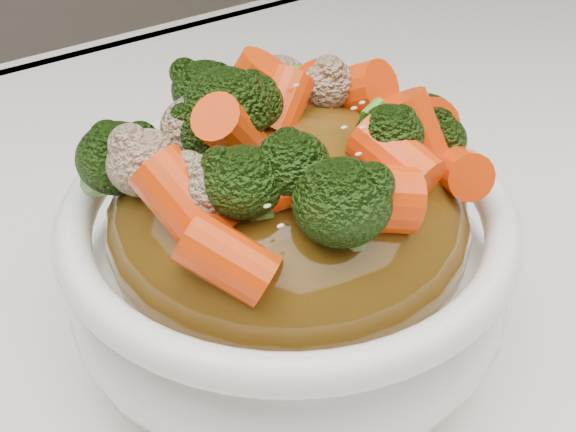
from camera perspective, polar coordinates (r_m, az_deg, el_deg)
bowl at (r=0.37m, az=0.00°, el=-3.72°), size 0.20×0.20×0.08m
sauce_base at (r=0.35m, az=0.00°, el=-0.36°), size 0.16×0.16×0.09m
carrots at (r=0.32m, az=0.00°, el=7.85°), size 0.16×0.16×0.05m
broccoli at (r=0.32m, az=0.00°, el=7.70°), size 0.16×0.16×0.04m
cauliflower at (r=0.32m, az=0.00°, el=7.42°), size 0.16×0.16×0.03m
scallions at (r=0.32m, az=0.00°, el=7.99°), size 0.12×0.12×0.02m
sesame_seeds at (r=0.32m, az=0.00°, el=7.99°), size 0.15×0.15×0.01m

